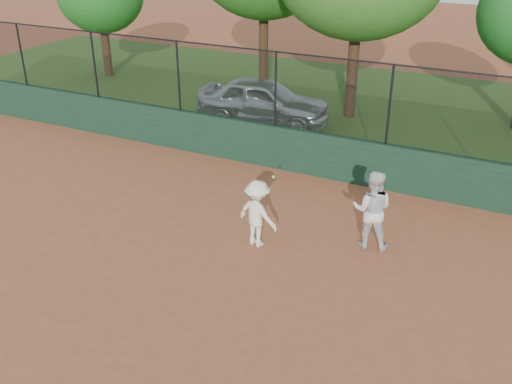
% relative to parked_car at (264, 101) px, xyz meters
% --- Properties ---
extents(ground, '(80.00, 80.00, 0.00)m').
position_rel_parked_car_xyz_m(ground, '(2.33, -9.17, -0.74)').
color(ground, '#994E31').
rests_on(ground, ground).
extents(back_wall, '(26.00, 0.20, 1.20)m').
position_rel_parked_car_xyz_m(back_wall, '(2.33, -3.17, -0.14)').
color(back_wall, '#193823').
rests_on(back_wall, ground).
extents(grass_strip, '(36.00, 12.00, 0.01)m').
position_rel_parked_car_xyz_m(grass_strip, '(2.33, 2.83, -0.74)').
color(grass_strip, '#2B5019').
rests_on(grass_strip, ground).
extents(parked_car, '(4.51, 2.18, 1.48)m').
position_rel_parked_car_xyz_m(parked_car, '(0.00, 0.00, 0.00)').
color(parked_car, silver).
rests_on(parked_car, ground).
extents(player_second, '(0.94, 0.79, 1.72)m').
position_rel_parked_car_xyz_m(player_second, '(5.33, -6.03, 0.12)').
color(player_second, silver).
rests_on(player_second, ground).
extents(player_main, '(1.05, 0.75, 1.78)m').
position_rel_parked_car_xyz_m(player_main, '(3.19, -7.02, -0.01)').
color(player_main, white).
rests_on(player_main, ground).
extents(fence_assembly, '(26.00, 0.06, 2.00)m').
position_rel_parked_car_xyz_m(fence_assembly, '(2.30, -3.17, 1.49)').
color(fence_assembly, black).
rests_on(fence_assembly, back_wall).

